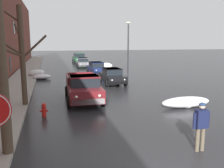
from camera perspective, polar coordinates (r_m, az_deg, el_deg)
name	(u,v)px	position (r m, az deg, el deg)	size (l,w,h in m)	color
left_sidewalk_slab	(20,82)	(23.91, -20.99, 0.38)	(2.72, 80.00, 0.13)	gray
snow_bank_near_corner_left	(42,77)	(25.57, -16.40, 1.69)	(1.82, 1.14, 0.61)	white
snow_bank_along_left_kerb	(186,102)	(14.72, 17.22, -4.15)	(3.04, 1.06, 0.62)	white
snow_bank_mid_block_left	(36,73)	(27.74, -17.62, 2.46)	(1.83, 1.02, 0.77)	white
snow_bank_near_corner_right	(105,66)	(33.77, -1.60, 4.29)	(1.85, 1.40, 0.87)	white
bare_tree_second_along_sidewalk	(21,54)	(14.73, -20.80, 6.65)	(2.89, 2.44, 5.82)	#4C3D2D
pickup_truck_maroon_approaching_near_lane	(83,88)	(15.51, -6.85, -0.90)	(2.35, 5.18, 1.76)	maroon
sedan_black_parked_kerbside_close	(112,76)	(21.73, 0.08, 1.97)	(1.89, 3.96, 1.42)	black
sedan_darkblue_parked_kerbside_mid	(96,68)	(28.55, -3.72, 3.89)	(1.99, 4.09, 1.42)	navy
sedan_grey_parked_far_down_block	(83,62)	(36.09, -6.93, 5.13)	(1.96, 4.01, 1.42)	slate
suv_green_queued_behind_truck	(79,58)	(43.19, -7.87, 6.23)	(2.09, 4.77, 1.82)	#1E5633
pedestrian_with_coffee	(201,123)	(8.96, 20.46, -8.64)	(0.63, 0.36, 1.76)	brown
fire_hydrant	(44,110)	(12.84, -15.92, -5.94)	(0.42, 0.22, 0.71)	red
street_lamp_post	(128,47)	(24.44, 3.87, 8.68)	(0.44, 0.24, 5.75)	#28282D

